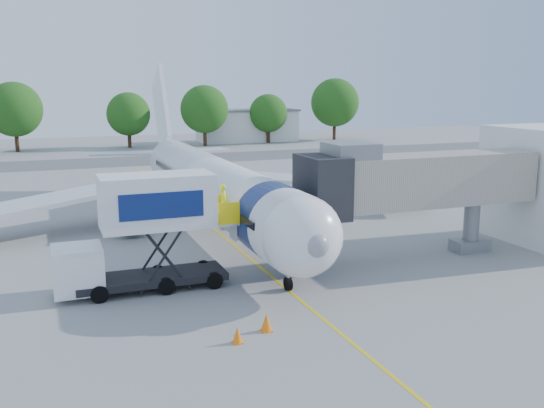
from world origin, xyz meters
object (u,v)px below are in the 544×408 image
object	(u,v)px
aircraft	(211,185)
ground_tug	(478,360)
jet_bridge	(407,182)
catering_hiloader	(144,233)

from	to	relation	value
aircraft	ground_tug	xyz separation A→B (m)	(2.51, -23.95, -2.28)
aircraft	ground_tug	bearing A→B (deg)	-84.02
aircraft	ground_tug	size ratio (longest dim) A/B	11.47
ground_tug	jet_bridge	bearing A→B (deg)	71.22
aircraft	catering_hiloader	world-z (taller)	aircraft
aircraft	jet_bridge	xyz separation A→B (m)	(7.99, -11.12, 1.39)
jet_bridge	ground_tug	world-z (taller)	jet_bridge
aircraft	catering_hiloader	bearing A→B (deg)	-119.40
catering_hiloader	jet_bridge	bearing A→B (deg)	0.01
aircraft	jet_bridge	distance (m)	13.77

